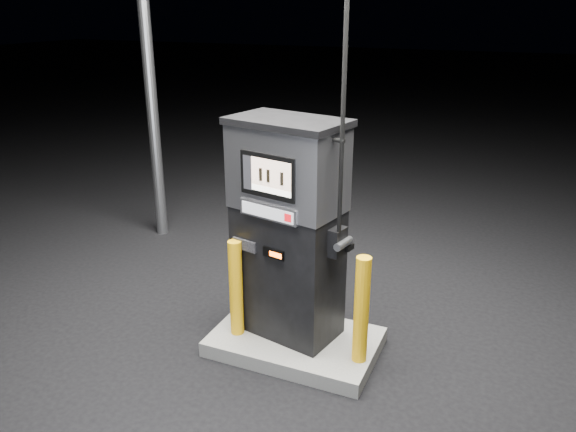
% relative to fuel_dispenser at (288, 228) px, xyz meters
% --- Properties ---
extents(ground, '(80.00, 80.00, 0.00)m').
position_rel_fuel_dispenser_xyz_m(ground, '(0.12, -0.09, -1.24)').
color(ground, black).
rests_on(ground, ground).
extents(pump_island, '(1.60, 1.00, 0.15)m').
position_rel_fuel_dispenser_xyz_m(pump_island, '(0.12, -0.09, -1.17)').
color(pump_island, slate).
rests_on(pump_island, ground).
extents(fuel_dispenser, '(1.22, 0.83, 4.41)m').
position_rel_fuel_dispenser_xyz_m(fuel_dispenser, '(0.00, 0.00, 0.00)').
color(fuel_dispenser, black).
rests_on(fuel_dispenser, pump_island).
extents(bollard_left, '(0.17, 0.17, 0.98)m').
position_rel_fuel_dispenser_xyz_m(bollard_left, '(-0.43, -0.26, -0.60)').
color(bollard_left, '#F3AE0D').
rests_on(bollard_left, pump_island).
extents(bollard_right, '(0.18, 0.18, 1.03)m').
position_rel_fuel_dispenser_xyz_m(bollard_right, '(0.81, -0.22, -0.58)').
color(bollard_right, '#F3AE0D').
rests_on(bollard_right, pump_island).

